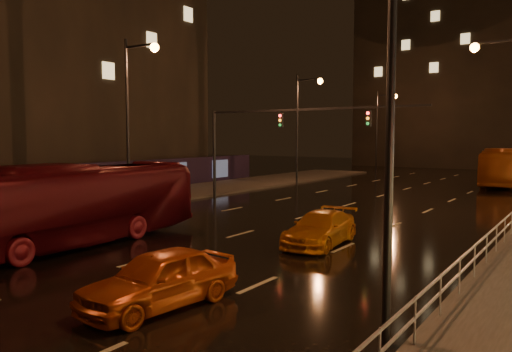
# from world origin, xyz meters

# --- Properties ---
(ground) EXTENTS (140.00, 140.00, 0.00)m
(ground) POSITION_xyz_m (0.00, 20.00, 0.00)
(ground) COLOR black
(ground) RESTS_ON ground
(sidewalk_left) EXTENTS (7.00, 70.00, 0.15)m
(sidewalk_left) POSITION_xyz_m (-13.50, 15.00, 0.07)
(sidewalk_left) COLOR #38332D
(sidewalk_left) RESTS_ON ground
(hoarding_left) EXTENTS (0.30, 46.00, 2.50)m
(hoarding_left) POSITION_xyz_m (-17.20, 12.00, 1.25)
(hoarding_left) COLOR black
(hoarding_left) RESTS_ON ground
(traffic_signal) EXTENTS (15.31, 0.32, 6.20)m
(traffic_signal) POSITION_xyz_m (-5.06, 20.00, 4.74)
(traffic_signal) COLOR black
(traffic_signal) RESTS_ON ground
(streetlight_right) EXTENTS (2.64, 0.50, 10.00)m
(streetlight_right) POSITION_xyz_m (8.92, 2.00, 6.43)
(streetlight_right) COLOR black
(streetlight_right) RESTS_ON ground
(bus_red) EXTENTS (3.39, 11.97, 3.30)m
(bus_red) POSITION_xyz_m (-4.15, 4.25, 1.65)
(bus_red) COLOR #570C16
(bus_red) RESTS_ON ground
(bus_curb) EXTENTS (4.08, 12.29, 3.36)m
(bus_curb) POSITION_xyz_m (6.00, 41.63, 1.68)
(bus_curb) COLOR #88380D
(bus_curb) RESTS_ON ground
(taxi_near) EXTENTS (2.27, 4.57, 1.50)m
(taxi_near) POSITION_xyz_m (4.00, 1.00, 0.75)
(taxi_near) COLOR #BE4611
(taxi_near) RESTS_ON ground
(taxi_far) EXTENTS (2.25, 4.76, 1.34)m
(taxi_far) POSITION_xyz_m (4.00, 10.00, 0.67)
(taxi_far) COLOR #C66C12
(taxi_far) RESTS_ON ground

